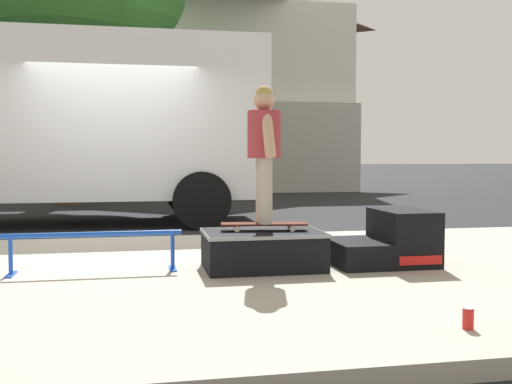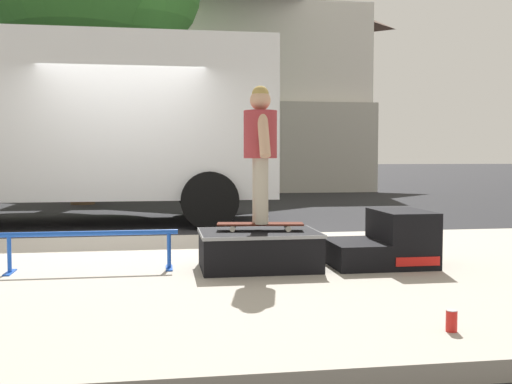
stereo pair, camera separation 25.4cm
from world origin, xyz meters
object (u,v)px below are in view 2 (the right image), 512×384
(kicker_ramp, at_px, (387,242))
(soda_can, at_px, (452,321))
(skateboard, at_px, (260,224))
(skater_kid, at_px, (260,143))
(grind_rail, at_px, (91,241))
(box_truck, at_px, (62,122))
(skate_box, at_px, (259,248))

(kicker_ramp, relative_size, soda_can, 7.34)
(kicker_ramp, relative_size, skateboard, 1.16)
(skateboard, distance_m, skater_kid, 0.74)
(grind_rail, height_order, skater_kid, skater_kid)
(soda_can, bearing_deg, box_truck, 114.65)
(grind_rail, bearing_deg, skate_box, -4.89)
(grind_rail, bearing_deg, kicker_ramp, -2.71)
(kicker_ramp, bearing_deg, skate_box, 179.98)
(skateboard, xyz_separation_m, box_truck, (-2.53, 5.08, 1.18))
(soda_can, relative_size, box_truck, 0.02)
(skate_box, relative_size, soda_can, 8.45)
(kicker_ramp, relative_size, skater_kid, 0.75)
(grind_rail, distance_m, skateboard, 1.52)
(grind_rail, bearing_deg, soda_can, -44.04)
(kicker_ramp, distance_m, skater_kid, 1.51)
(skater_kid, distance_m, soda_can, 2.51)
(grind_rail, xyz_separation_m, skateboard, (1.51, -0.09, 0.13))
(skater_kid, bearing_deg, kicker_ramp, -1.78)
(soda_can, bearing_deg, skate_box, 110.96)
(grind_rail, bearing_deg, skateboard, -3.44)
(grind_rail, bearing_deg, box_truck, 101.51)
(soda_can, bearing_deg, kicker_ramp, 78.71)
(skate_box, xyz_separation_m, grind_rail, (-1.49, 0.13, 0.09))
(grind_rail, xyz_separation_m, soda_can, (2.29, -2.22, -0.21))
(soda_can, bearing_deg, skater_kid, 110.18)
(grind_rail, relative_size, skateboard, 1.92)
(skateboard, relative_size, skater_kid, 0.65)
(kicker_ramp, height_order, skater_kid, skater_kid)
(skate_box, bearing_deg, skateboard, 63.11)
(skateboard, bearing_deg, skate_box, -116.89)
(grind_rail, bearing_deg, skater_kid, -3.44)
(skater_kid, bearing_deg, box_truck, 116.43)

